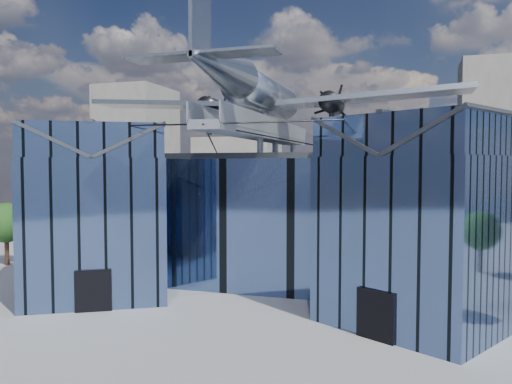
% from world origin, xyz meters
% --- Properties ---
extents(ground_plane, '(120.00, 120.00, 0.00)m').
position_xyz_m(ground_plane, '(0.00, 0.00, 0.00)').
color(ground_plane, gray).
extents(museum, '(32.88, 24.50, 17.60)m').
position_xyz_m(museum, '(0.00, 5.82, 5.54)').
color(museum, '#475F90').
rests_on(museum, ground).
extents(bg_towers, '(77.00, 24.50, 26.00)m').
position_xyz_m(bg_towers, '(1.45, 50.49, 10.01)').
color(bg_towers, slate).
rests_on(bg_towers, ground).
extents(tree_side_w, '(4.47, 4.47, 5.67)m').
position_xyz_m(tree_side_w, '(-24.83, 5.63, 3.84)').
color(tree_side_w, black).
rests_on(tree_side_w, ground).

